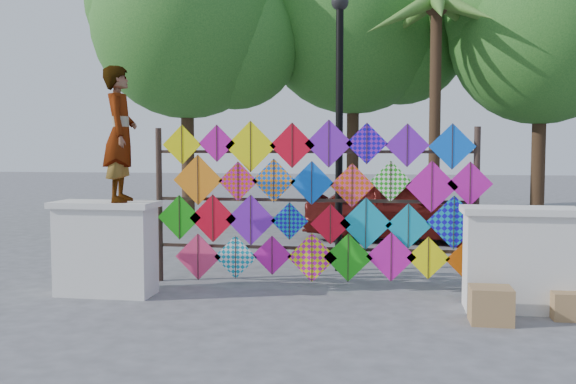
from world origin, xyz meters
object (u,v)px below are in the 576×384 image
object	(u,v)px
sedan	(398,209)
lamppost	(339,105)
kite_rack	(317,203)
vendor_woman	(120,134)

from	to	relation	value
sedan	lamppost	world-z (taller)	lamppost
kite_rack	lamppost	bearing A→B (deg)	80.37
lamppost	vendor_woman	bearing A→B (deg)	-141.47
sedan	kite_rack	bearing A→B (deg)	170.90
vendor_woman	sedan	bearing A→B (deg)	-46.10
kite_rack	lamppost	world-z (taller)	lamppost
vendor_woman	lamppost	distance (m)	3.57
kite_rack	sedan	size ratio (longest dim) A/B	1.21
kite_rack	sedan	distance (m)	5.04
kite_rack	vendor_woman	size ratio (longest dim) A/B	2.69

